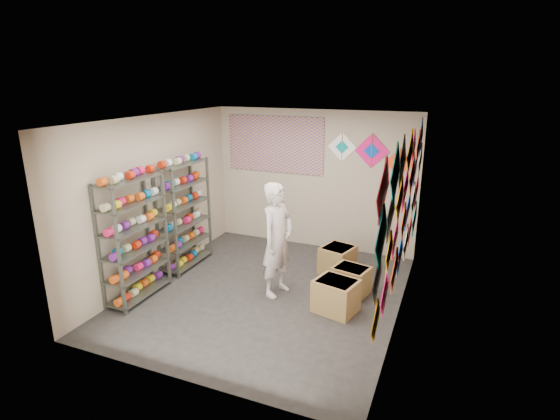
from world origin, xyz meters
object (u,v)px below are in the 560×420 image
at_px(shelf_rack_front, 134,239).
at_px(shelf_rack_back, 184,215).
at_px(carton_c, 338,260).
at_px(shopkeeper, 277,240).
at_px(carton_b, 351,280).
at_px(carton_a, 336,296).

height_order(shelf_rack_front, shelf_rack_back, same).
distance_m(shelf_rack_front, shelf_rack_back, 1.30).
distance_m(shelf_rack_front, carton_c, 3.37).
height_order(shelf_rack_back, shopkeeper, shelf_rack_back).
distance_m(shelf_rack_front, carton_b, 3.37).
relative_size(shelf_rack_back, carton_b, 3.58).
height_order(shelf_rack_front, carton_a, shelf_rack_front).
relative_size(shelf_rack_front, carton_c, 3.50).
xyz_separation_m(shelf_rack_front, shopkeeper, (1.92, 0.93, -0.06)).
height_order(carton_b, carton_c, carton_c).
bearing_deg(shopkeeper, carton_b, -55.57).
relative_size(shelf_rack_back, carton_a, 3.27).
distance_m(shopkeeper, carton_b, 1.34).
relative_size(shelf_rack_front, shelf_rack_back, 1.00).
bearing_deg(carton_a, carton_b, 97.21).
xyz_separation_m(shelf_rack_back, carton_b, (3.00, 0.06, -0.73)).
xyz_separation_m(shopkeeper, carton_b, (1.07, 0.43, -0.67)).
bearing_deg(carton_c, carton_a, -60.34).
relative_size(shelf_rack_front, shopkeeper, 1.07).
xyz_separation_m(carton_b, carton_c, (-0.39, 0.66, 0.02)).
xyz_separation_m(shopkeeper, carton_a, (1.00, -0.20, -0.65)).
relative_size(shopkeeper, carton_b, 3.36).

